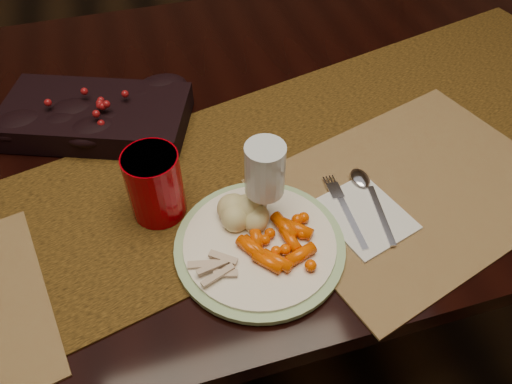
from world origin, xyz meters
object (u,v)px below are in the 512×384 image
object	(u,v)px
dining_table	(228,235)
dinner_plate	(260,245)
mashed_potatoes	(241,210)
centerpiece	(95,113)
wine_glass	(265,188)
red_cup	(155,185)
napkin	(364,215)
baby_carrots	(274,240)
placemat_main	(414,188)
turkey_shreds	(215,267)

from	to	relation	value
dining_table	dinner_plate	size ratio (longest dim) A/B	6.78
dining_table	mashed_potatoes	world-z (taller)	mashed_potatoes
centerpiece	wine_glass	bearing A→B (deg)	-52.88
centerpiece	red_cup	distance (m)	0.26
dinner_plate	mashed_potatoes	xyz separation A→B (m)	(-0.02, 0.05, 0.03)
centerpiece	napkin	world-z (taller)	centerpiece
wine_glass	baby_carrots	bearing A→B (deg)	-92.10
placemat_main	napkin	size ratio (longest dim) A/B	3.41
placemat_main	dinner_plate	bearing A→B (deg)	172.44
red_cup	placemat_main	bearing A→B (deg)	-9.80
napkin	red_cup	size ratio (longest dim) A/B	1.18
placemat_main	mashed_potatoes	size ratio (longest dim) A/B	5.76
placemat_main	red_cup	world-z (taller)	red_cup
placemat_main	mashed_potatoes	distance (m)	0.31
turkey_shreds	wine_glass	size ratio (longest dim) A/B	0.46
dinner_plate	placemat_main	bearing A→B (deg)	9.13
dining_table	red_cup	distance (m)	0.50
napkin	centerpiece	bearing A→B (deg)	121.91
wine_glass	dining_table	bearing A→B (deg)	91.95
dining_table	turkey_shreds	distance (m)	0.54
placemat_main	wine_glass	distance (m)	0.28
baby_carrots	napkin	world-z (taller)	baby_carrots
napkin	baby_carrots	bearing A→B (deg)	170.60
turkey_shreds	baby_carrots	bearing A→B (deg)	12.56
napkin	placemat_main	bearing A→B (deg)	0.91
dinner_plate	red_cup	distance (m)	0.19
red_cup	wine_glass	distance (m)	0.18
turkey_shreds	napkin	bearing A→B (deg)	9.29
napkin	wine_glass	world-z (taller)	wine_glass
dining_table	turkey_shreds	world-z (taller)	turkey_shreds
centerpiece	dinner_plate	distance (m)	0.43
mashed_potatoes	napkin	xyz separation A→B (m)	(0.20, -0.04, -0.04)
napkin	wine_glass	distance (m)	0.18
red_cup	turkey_shreds	bearing A→B (deg)	-68.87
mashed_potatoes	napkin	world-z (taller)	mashed_potatoes
mashed_potatoes	wine_glass	distance (m)	0.06
napkin	dinner_plate	bearing A→B (deg)	167.05
dining_table	baby_carrots	world-z (taller)	baby_carrots
napkin	red_cup	distance (m)	0.34
dining_table	red_cup	world-z (taller)	red_cup
dinner_plate	turkey_shreds	size ratio (longest dim) A/B	3.43
mashed_potatoes	napkin	size ratio (longest dim) A/B	0.59
wine_glass	turkey_shreds	bearing A→B (deg)	-141.63
baby_carrots	napkin	xyz separation A→B (m)	(0.16, 0.02, -0.02)
turkey_shreds	red_cup	xyz separation A→B (m)	(-0.06, 0.15, 0.04)
baby_carrots	mashed_potatoes	xyz separation A→B (m)	(-0.04, 0.06, 0.01)
dinner_plate	red_cup	bearing A→B (deg)	138.35
dinner_plate	dining_table	bearing A→B (deg)	87.77
centerpiece	dining_table	bearing A→B (deg)	-11.20
centerpiece	dinner_plate	world-z (taller)	centerpiece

